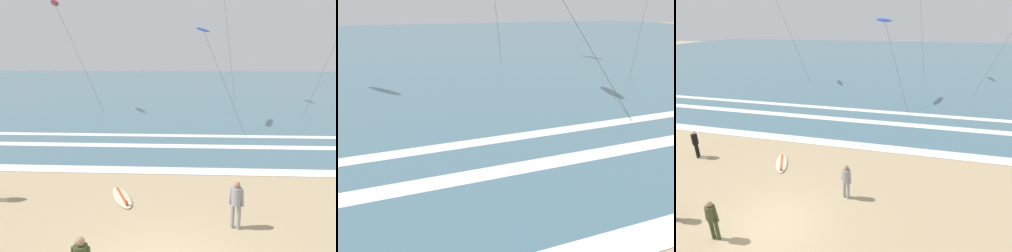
# 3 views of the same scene
# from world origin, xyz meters

# --- Properties ---
(ground_plane) EXTENTS (160.00, 160.00, 0.00)m
(ground_plane) POSITION_xyz_m (0.00, 0.00, 0.00)
(ground_plane) COLOR tan
(ocean_surface) EXTENTS (140.00, 90.00, 0.01)m
(ocean_surface) POSITION_xyz_m (0.00, 52.03, 0.01)
(ocean_surface) COLOR #476B7A
(ocean_surface) RESTS_ON ground
(wave_foam_shoreline) EXTENTS (40.40, 0.97, 0.01)m
(wave_foam_shoreline) POSITION_xyz_m (-0.25, 7.43, 0.01)
(wave_foam_shoreline) COLOR white
(wave_foam_shoreline) RESTS_ON ocean_surface
(wave_foam_mid_break) EXTENTS (56.16, 0.82, 0.01)m
(wave_foam_mid_break) POSITION_xyz_m (-0.13, 11.72, 0.01)
(wave_foam_mid_break) COLOR white
(wave_foam_mid_break) RESTS_ON ocean_surface
(wave_foam_outer_break) EXTENTS (40.88, 0.71, 0.01)m
(wave_foam_outer_break) POSITION_xyz_m (-0.10, 14.31, 0.01)
(wave_foam_outer_break) COLOR white
(wave_foam_outer_break) RESTS_ON ocean_surface
(surfer_left_near) EXTENTS (0.32, 0.50, 1.60)m
(surfer_left_near) POSITION_xyz_m (-6.74, 3.86, 0.96)
(surfer_left_near) COLOR black
(surfer_left_near) RESTS_ON ground
(surfer_right_near) EXTENTS (0.51, 0.32, 1.60)m
(surfer_right_near) POSITION_xyz_m (2.23, 2.25, 0.96)
(surfer_right_near) COLOR gray
(surfer_right_near) RESTS_ON ground
(surfer_mid_group) EXTENTS (0.51, 0.32, 1.60)m
(surfer_mid_group) POSITION_xyz_m (-1.69, -1.13, 0.96)
(surfer_mid_group) COLOR #384223
(surfer_mid_group) RESTS_ON ground
(surfboard_foreground_flat) EXTENTS (1.39, 2.16, 0.25)m
(surfboard_foreground_flat) POSITION_xyz_m (-1.83, 4.30, 0.05)
(surfboard_foreground_flat) COLOR beige
(surfboard_foreground_flat) RESTS_ON ground
(kite_blue_high_left) EXTENTS (3.66, 5.86, 7.45)m
(kite_blue_high_left) POSITION_xyz_m (1.91, 18.35, 7.20)
(kite_blue_high_left) COLOR blue
(kite_blue_high_left) RESTS_ON ground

